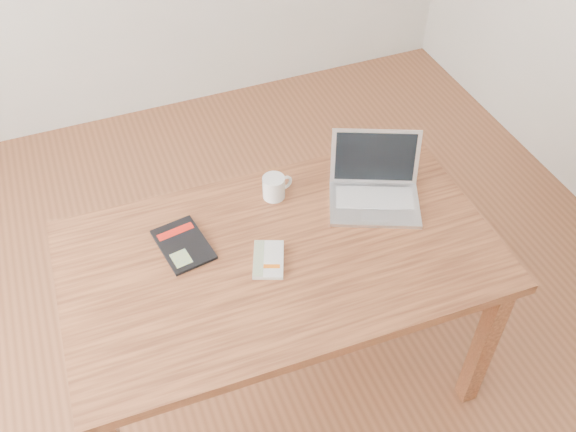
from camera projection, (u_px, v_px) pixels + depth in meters
name	position (u px, v px, depth m)	size (l,w,h in m)	color
room	(195.00, 114.00, 1.68)	(4.04, 4.04, 2.70)	brown
desk	(281.00, 270.00, 2.21)	(1.47, 0.87, 0.75)	brown
white_guidebook	(268.00, 260.00, 2.12)	(0.15, 0.19, 0.01)	silver
black_guidebook	(183.00, 244.00, 2.16)	(0.18, 0.25, 0.01)	black
laptop	(375.00, 187.00, 2.30)	(0.40, 0.38, 0.22)	silver
coffee_mug	(275.00, 187.00, 2.31)	(0.12, 0.08, 0.09)	white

